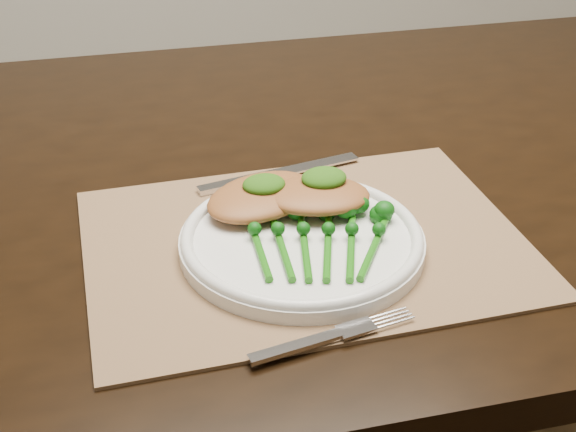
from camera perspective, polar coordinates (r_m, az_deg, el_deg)
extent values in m
cube|color=black|center=(1.03, 3.30, 3.24)|extent=(1.63, 0.95, 0.04)
cube|color=brown|center=(0.84, 1.20, -1.90)|extent=(0.46, 0.33, 0.00)
cylinder|color=white|center=(0.83, 0.99, -1.90)|extent=(0.25, 0.25, 0.01)
torus|color=white|center=(0.82, 1.00, -1.39)|extent=(0.25, 0.25, 0.01)
cube|color=silver|center=(0.94, -4.02, 2.29)|extent=(0.08, 0.03, 0.01)
cube|color=silver|center=(0.98, 1.56, 3.58)|extent=(0.13, 0.04, 0.00)
cube|color=silver|center=(0.70, 0.60, -9.26)|extent=(0.09, 0.03, 0.00)
ellipsoid|color=#9A5C2C|center=(0.87, -1.89, 1.40)|extent=(0.16, 0.14, 0.03)
ellipsoid|color=#9A5C2C|center=(0.86, 2.00, 1.49)|extent=(0.13, 0.11, 0.02)
ellipsoid|color=#194209|center=(0.86, -1.73, 2.26)|extent=(0.05, 0.04, 0.02)
ellipsoid|color=#194209|center=(0.87, 2.57, 2.72)|extent=(0.05, 0.04, 0.02)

